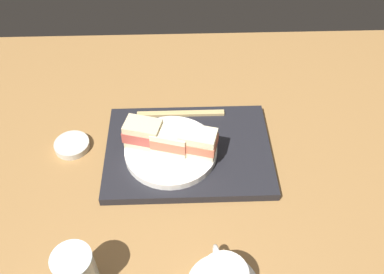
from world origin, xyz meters
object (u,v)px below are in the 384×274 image
Objects in this scene: sandwich_far at (143,133)px; chopsticks_pair at (181,114)px; sandwich_plate at (171,150)px; sandwich_near at (198,143)px; small_sauce_dish at (72,145)px; sandwich_middle at (170,139)px; drinking_glass at (77,272)px.

sandwich_far is 0.44× the size of chopsticks_pair.
sandwich_near is (-5.79, 1.48, 3.69)cm from sandwich_plate.
sandwich_middle is at bearing 170.15° from small_sauce_dish.
sandwich_near is 0.99× the size of sandwich_far.
sandwich_far is at bearing -108.05° from drinking_glass.
sandwich_far reaches higher than sandwich_plate.
sandwich_near is 5.98cm from sandwich_middle.
sandwich_near is 11.96cm from sandwich_far.
chopsticks_pair is at bearing -100.97° from sandwich_plate.
sandwich_far is (5.79, -1.48, 0.32)cm from sandwich_middle.
sandwich_plate is 7.02cm from sandwich_near.
sandwich_far is 32.06cm from drinking_glass.
sandwich_middle reaches higher than chopsticks_pair.
sandwich_middle reaches higher than sandwich_plate.
chopsticks_pair reaches higher than small_sauce_dish.
sandwich_near reaches higher than sandwich_middle.
drinking_glass is (15.71, 28.96, -1.31)cm from sandwich_middle.
sandwich_near is at bearing 169.22° from small_sauce_dish.
sandwich_far is at bearing 171.74° from small_sauce_dish.
drinking_glass is at bearing 61.52° from sandwich_middle.
chopsticks_pair is at bearing -100.97° from sandwich_middle.
chopsticks_pair is at bearing -127.86° from sandwich_far.
small_sauce_dish is at bearing 17.75° from chopsticks_pair.
sandwich_far is at bearing -14.38° from sandwich_plate.
sandwich_plate is at bearing 79.03° from chopsticks_pair.
sandwich_middle is (-0.00, -0.00, 3.45)cm from sandwich_plate.
sandwich_middle is at bearing 79.03° from chopsticks_pair.
drinking_glass is (15.71, 28.96, 2.15)cm from sandwich_plate.
sandwich_plate is 3.45cm from sandwich_middle.
sandwich_plate is at bearing -14.38° from sandwich_near.
sandwich_near is 0.91× the size of drinking_glass.
sandwich_far is 13.87cm from chopsticks_pair.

